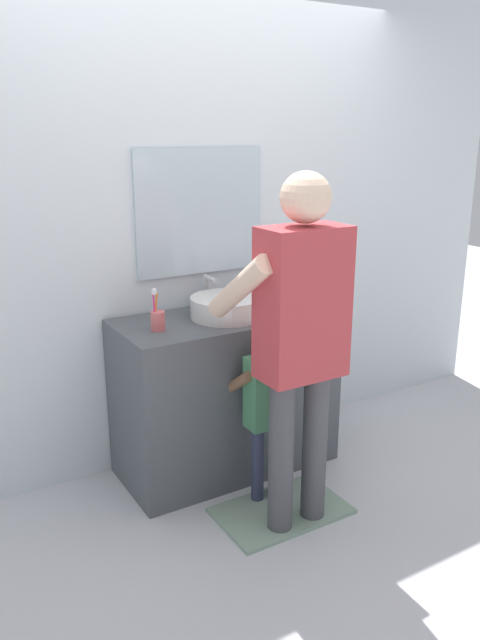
% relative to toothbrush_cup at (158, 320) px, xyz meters
% --- Properties ---
extents(ground_plane, '(14.00, 14.00, 0.00)m').
position_rel_toothbrush_cup_xyz_m(ground_plane, '(0.40, -0.26, -0.93)').
color(ground_plane, silver).
extents(back_wall, '(4.40, 0.10, 2.70)m').
position_rel_toothbrush_cup_xyz_m(back_wall, '(0.40, 0.36, 0.42)').
color(back_wall, silver).
rests_on(back_wall, ground).
extents(vanity_cabinet, '(1.17, 0.54, 0.88)m').
position_rel_toothbrush_cup_xyz_m(vanity_cabinet, '(0.40, 0.04, -0.49)').
color(vanity_cabinet, '#4C5156').
rests_on(vanity_cabinet, ground).
extents(sink_basin, '(0.39, 0.39, 0.11)m').
position_rel_toothbrush_cup_xyz_m(sink_basin, '(0.40, 0.02, 0.00)').
color(sink_basin, silver).
rests_on(sink_basin, vanity_cabinet).
extents(faucet, '(0.18, 0.14, 0.18)m').
position_rel_toothbrush_cup_xyz_m(faucet, '(0.40, 0.25, 0.03)').
color(faucet, '#B7BABF').
rests_on(faucet, vanity_cabinet).
extents(toothbrush_cup, '(0.07, 0.07, 0.21)m').
position_rel_toothbrush_cup_xyz_m(toothbrush_cup, '(0.00, 0.00, 0.00)').
color(toothbrush_cup, '#D86666').
rests_on(toothbrush_cup, vanity_cabinet).
extents(soap_bottle, '(0.06, 0.06, 0.17)m').
position_rel_toothbrush_cup_xyz_m(soap_bottle, '(0.73, 0.06, 0.01)').
color(soap_bottle, '#B27FC6').
rests_on(soap_bottle, vanity_cabinet).
extents(bath_mat, '(0.64, 0.40, 0.02)m').
position_rel_toothbrush_cup_xyz_m(bath_mat, '(0.40, -0.51, -0.92)').
color(bath_mat, gray).
rests_on(bath_mat, ground).
extents(child_toddler, '(0.28, 0.28, 0.91)m').
position_rel_toothbrush_cup_xyz_m(child_toddler, '(0.40, -0.36, -0.39)').
color(child_toddler, '#2D334C').
rests_on(child_toddler, ground).
extents(adult_parent, '(0.52, 0.55, 1.66)m').
position_rel_toothbrush_cup_xyz_m(adult_parent, '(0.41, -0.60, 0.07)').
color(adult_parent, '#47474C').
rests_on(adult_parent, ground).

